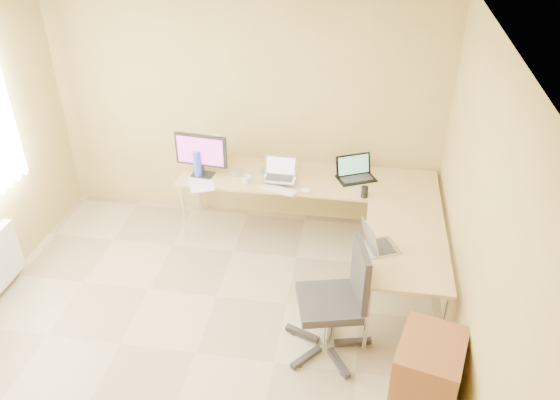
% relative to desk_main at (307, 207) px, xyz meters
% --- Properties ---
extents(floor, '(4.50, 4.50, 0.00)m').
position_rel_desk_main_xyz_m(floor, '(-0.72, -1.85, -0.36)').
color(floor, tan).
rests_on(floor, ground).
extents(ceiling, '(4.50, 4.50, 0.00)m').
position_rel_desk_main_xyz_m(ceiling, '(-0.72, -1.85, 2.24)').
color(ceiling, white).
rests_on(ceiling, ground).
extents(wall_back, '(4.50, 0.00, 4.50)m').
position_rel_desk_main_xyz_m(wall_back, '(-0.72, 0.40, 0.93)').
color(wall_back, tan).
rests_on(wall_back, ground).
extents(wall_right, '(0.00, 4.50, 4.50)m').
position_rel_desk_main_xyz_m(wall_right, '(1.38, -1.85, 0.93)').
color(wall_right, tan).
rests_on(wall_right, ground).
extents(desk_main, '(2.65, 0.70, 0.73)m').
position_rel_desk_main_xyz_m(desk_main, '(0.00, 0.00, 0.00)').
color(desk_main, tan).
rests_on(desk_main, ground).
extents(desk_return, '(0.70, 1.30, 0.73)m').
position_rel_desk_main_xyz_m(desk_return, '(0.98, -1.00, 0.00)').
color(desk_return, tan).
rests_on(desk_return, ground).
extents(monitor, '(0.56, 0.23, 0.47)m').
position_rel_desk_main_xyz_m(monitor, '(-1.09, -0.12, 0.60)').
color(monitor, black).
rests_on(monitor, desk_main).
extents(book_stack, '(0.29, 0.33, 0.05)m').
position_rel_desk_main_xyz_m(book_stack, '(-0.36, -0.03, 0.39)').
color(book_stack, '#2F7D67').
rests_on(book_stack, desk_main).
extents(laptop_center, '(0.33, 0.26, 0.21)m').
position_rel_desk_main_xyz_m(laptop_center, '(-0.27, -0.15, 0.52)').
color(laptop_center, '#BDBDBD').
rests_on(laptop_center, desk_main).
extents(laptop_black, '(0.46, 0.41, 0.24)m').
position_rel_desk_main_xyz_m(laptop_black, '(0.49, 0.05, 0.48)').
color(laptop_black, black).
rests_on(laptop_black, desk_main).
extents(keyboard, '(0.39, 0.24, 0.02)m').
position_rel_desk_main_xyz_m(keyboard, '(-0.26, -0.30, 0.37)').
color(keyboard, white).
rests_on(keyboard, desk_main).
extents(mouse, '(0.13, 0.10, 0.04)m').
position_rel_desk_main_xyz_m(mouse, '(0.02, -0.30, 0.39)').
color(mouse, silver).
rests_on(mouse, desk_main).
extents(mug, '(0.11, 0.11, 0.08)m').
position_rel_desk_main_xyz_m(mug, '(-0.61, -0.22, 0.41)').
color(mug, silver).
rests_on(mug, desk_main).
extents(cd_stack, '(0.15, 0.15, 0.03)m').
position_rel_desk_main_xyz_m(cd_stack, '(-0.75, -0.05, 0.38)').
color(cd_stack, silver).
rests_on(cd_stack, desk_main).
extents(water_bottle, '(0.10, 0.10, 0.29)m').
position_rel_desk_main_xyz_m(water_bottle, '(-1.13, -0.15, 0.51)').
color(water_bottle, blue).
rests_on(water_bottle, desk_main).
extents(papers, '(0.35, 0.40, 0.01)m').
position_rel_desk_main_xyz_m(papers, '(-1.06, -0.30, 0.37)').
color(papers, silver).
rests_on(papers, desk_main).
extents(white_box, '(0.24, 0.20, 0.08)m').
position_rel_desk_main_xyz_m(white_box, '(-1.13, 0.20, 0.40)').
color(white_box, white).
rests_on(white_box, desk_main).
extents(desk_fan, '(0.29, 0.29, 0.31)m').
position_rel_desk_main_xyz_m(desk_fan, '(-1.00, 0.20, 0.52)').
color(desk_fan, white).
rests_on(desk_fan, desk_main).
extents(black_cup, '(0.08, 0.08, 0.11)m').
position_rel_desk_main_xyz_m(black_cup, '(0.59, -0.30, 0.42)').
color(black_cup, black).
rests_on(black_cup, desk_main).
extents(laptop_return, '(0.41, 0.37, 0.22)m').
position_rel_desk_main_xyz_m(laptop_return, '(0.75, -1.12, 0.48)').
color(laptop_return, silver).
rests_on(laptop_return, desk_return).
extents(office_chair, '(0.76, 0.76, 1.05)m').
position_rel_desk_main_xyz_m(office_chair, '(0.36, -1.61, 0.14)').
color(office_chair, '#2A2728').
rests_on(office_chair, ground).
extents(cabinet, '(0.56, 0.63, 0.75)m').
position_rel_desk_main_xyz_m(cabinet, '(1.11, -2.17, -0.01)').
color(cabinet, brown).
rests_on(cabinet, ground).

